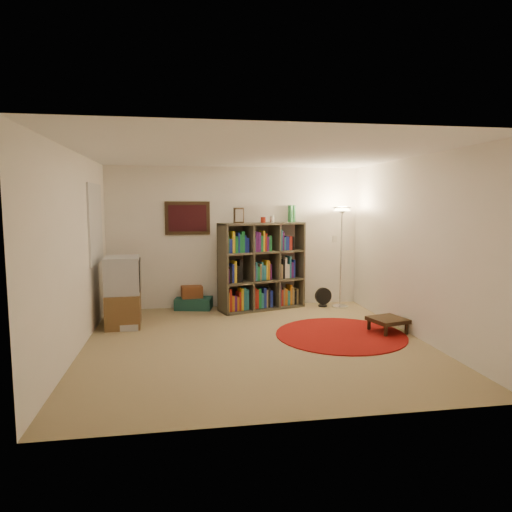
{
  "coord_description": "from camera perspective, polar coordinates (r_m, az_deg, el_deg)",
  "views": [
    {
      "loc": [
        -0.95,
        -5.86,
        1.86
      ],
      "look_at": [
        0.1,
        0.6,
        1.1
      ],
      "focal_mm": 32.0,
      "sensor_mm": 36.0,
      "label": 1
    }
  ],
  "objects": [
    {
      "name": "floor_lamp",
      "position": [
        8.18,
        10.66,
        3.93
      ],
      "size": [
        0.41,
        0.41,
        1.8
      ],
      "rotation": [
        0.0,
        0.0,
        0.21
      ],
      "color": "white",
      "rests_on": "ground"
    },
    {
      "name": "tv_stand",
      "position": [
        7.24,
        -16.25,
        -4.4
      ],
      "size": [
        0.55,
        0.75,
        1.06
      ],
      "rotation": [
        0.0,
        0.0,
        0.06
      ],
      "color": "brown",
      "rests_on": "ground"
    },
    {
      "name": "duffel_bag",
      "position": [
        8.1,
        -2.46,
        -5.69
      ],
      "size": [
        0.47,
        0.43,
        0.27
      ],
      "rotation": [
        0.0,
        0.0,
        0.35
      ],
      "color": "black",
      "rests_on": "ground"
    },
    {
      "name": "wicker_basket",
      "position": [
        8.14,
        -8.01,
        -4.46
      ],
      "size": [
        0.39,
        0.3,
        0.2
      ],
      "rotation": [
        0.0,
        0.0,
        0.12
      ],
      "color": "brown",
      "rests_on": "suitcase"
    },
    {
      "name": "suitcase",
      "position": [
        8.18,
        -7.78,
        -5.85
      ],
      "size": [
        0.7,
        0.53,
        0.2
      ],
      "rotation": [
        0.0,
        0.0,
        -0.22
      ],
      "color": "#163E36",
      "rests_on": "ground"
    },
    {
      "name": "side_table",
      "position": [
        6.91,
        16.14,
        -7.73
      ],
      "size": [
        0.57,
        0.57,
        0.21
      ],
      "rotation": [
        0.0,
        0.0,
        0.26
      ],
      "color": "black",
      "rests_on": "ground"
    },
    {
      "name": "bookshelf",
      "position": [
        7.99,
        0.58,
        -1.46
      ],
      "size": [
        1.58,
        0.88,
        1.83
      ],
      "rotation": [
        0.0,
        0.0,
        0.31
      ],
      "color": "#443E2D",
      "rests_on": "ground"
    },
    {
      "name": "paper_towel",
      "position": [
        8.27,
        -3.5,
        -5.59
      ],
      "size": [
        0.12,
        0.12,
        0.23
      ],
      "rotation": [
        0.0,
        0.0,
        0.1
      ],
      "color": "white",
      "rests_on": "ground"
    },
    {
      "name": "floor_fan",
      "position": [
        8.34,
        8.39,
        -5.11
      ],
      "size": [
        0.31,
        0.18,
        0.35
      ],
      "rotation": [
        0.0,
        0.0,
        0.12
      ],
      "color": "black",
      "rests_on": "ground"
    },
    {
      "name": "red_rug",
      "position": [
        6.66,
        10.53,
        -9.63
      ],
      "size": [
        1.84,
        1.84,
        0.02
      ],
      "color": "maroon",
      "rests_on": "ground"
    },
    {
      "name": "dvd_box",
      "position": [
        7.08,
        -15.52,
        -8.46
      ],
      "size": [
        0.3,
        0.26,
        0.09
      ],
      "rotation": [
        0.0,
        0.0,
        -0.09
      ],
      "color": "#A8A8AD",
      "rests_on": "ground"
    },
    {
      "name": "room",
      "position": [
        6.0,
        -0.61,
        0.89
      ],
      "size": [
        4.54,
        4.54,
        2.54
      ],
      "color": "#947F56",
      "rests_on": "ground"
    }
  ]
}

